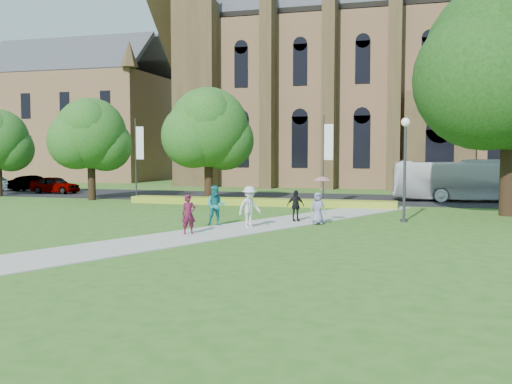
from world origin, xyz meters
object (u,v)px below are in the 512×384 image
(tour_coach, at_px, (469,180))
(pedestrian_0, at_px, (189,214))
(large_tree, at_px, (512,63))
(car_0, at_px, (55,185))
(streetlamp, at_px, (405,157))
(car_1, at_px, (34,183))

(tour_coach, height_order, pedestrian_0, tour_coach)
(tour_coach, bearing_deg, pedestrian_0, 142.28)
(large_tree, height_order, pedestrian_0, large_tree)
(pedestrian_0, bearing_deg, car_0, 100.71)
(streetlamp, bearing_deg, tour_coach, 72.72)
(streetlamp, xyz_separation_m, large_tree, (5.50, 4.50, 5.07))
(car_1, bearing_deg, large_tree, -115.65)
(tour_coach, height_order, car_1, tour_coach)
(streetlamp, distance_m, pedestrian_0, 11.57)
(streetlamp, relative_size, pedestrian_0, 3.13)
(pedestrian_0, bearing_deg, streetlamp, 4.02)
(car_0, xyz_separation_m, car_1, (-3.36, 1.72, -0.03))
(streetlamp, height_order, car_1, streetlamp)
(large_tree, bearing_deg, tour_coach, 98.02)
(streetlamp, xyz_separation_m, tour_coach, (4.22, 13.57, -1.78))
(large_tree, relative_size, tour_coach, 1.23)
(streetlamp, bearing_deg, large_tree, 39.29)
(streetlamp, height_order, large_tree, large_tree)
(car_0, relative_size, car_1, 1.01)
(streetlamp, bearing_deg, pedestrian_0, -140.57)
(large_tree, xyz_separation_m, tour_coach, (-1.28, 9.07, -6.85))
(pedestrian_0, bearing_deg, large_tree, 3.97)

